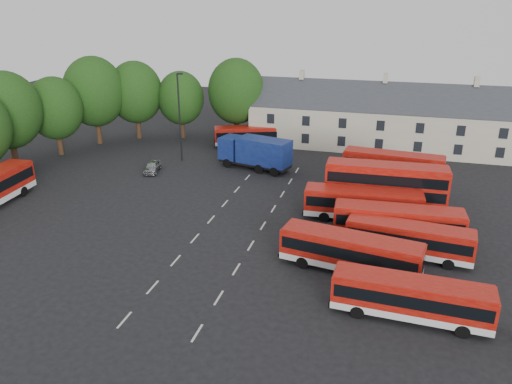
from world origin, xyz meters
TOP-DOWN VIEW (x-y plane):
  - ground at (0.00, 0.00)m, footprint 140.00×140.00m
  - lane_markings at (2.50, 2.00)m, footprint 5.15×33.80m
  - treeline at (-20.74, 19.36)m, footprint 29.92×32.59m
  - terrace_houses at (14.00, 30.00)m, footprint 35.70×7.13m
  - bus_row_a at (17.58, -8.92)m, footprint 9.97×2.76m
  - bus_row_b at (13.29, -3.97)m, footprint 10.70×4.09m
  - bus_row_c at (17.51, -0.39)m, footprint 9.91×3.23m
  - bus_row_d at (16.64, 2.26)m, footprint 10.74×3.05m
  - bus_row_e at (13.49, 5.66)m, footprint 10.72×3.13m
  - bus_dd_south at (15.33, 8.61)m, footprint 11.39×2.98m
  - bus_dd_north at (15.88, 14.08)m, footprint 10.39×3.34m
  - bus_north at (-3.18, 26.31)m, footprint 9.94×5.59m
  - box_truck at (0.09, 17.17)m, footprint 9.18×4.84m
  - silver_car at (-11.32, 12.84)m, footprint 2.26×3.96m
  - lamppost at (-9.72, 17.83)m, footprint 0.76×0.36m

SIDE VIEW (x-z plane):
  - ground at x=0.00m, z-range 0.00..0.00m
  - lane_markings at x=2.50m, z-range 0.00..0.01m
  - silver_car at x=-11.32m, z-range 0.00..1.27m
  - bus_row_c at x=17.51m, z-range 0.28..3.03m
  - bus_north at x=-3.18m, z-range 0.28..3.05m
  - bus_row_a at x=17.58m, z-range 0.28..3.07m
  - bus_row_b at x=13.29m, z-range 0.30..3.25m
  - bus_row_e at x=13.49m, z-range 0.30..3.30m
  - bus_row_d at x=16.64m, z-range 0.30..3.30m
  - box_truck at x=0.09m, z-range 0.24..4.08m
  - bus_dd_north at x=15.88m, z-range 0.29..4.48m
  - bus_dd_south at x=15.33m, z-range 0.32..4.96m
  - terrace_houses at x=14.00m, z-range -1.17..8.89m
  - lamppost at x=-9.72m, z-range 0.37..11.26m
  - treeline at x=-20.74m, z-range 0.68..12.69m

